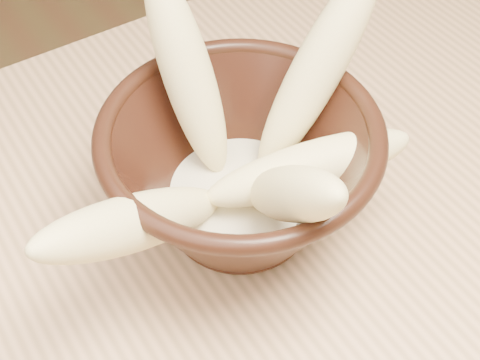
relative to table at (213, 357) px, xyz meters
The scene contains 8 objects.
table is the anchor object (origin of this frame).
bowl 0.18m from the table, 42.45° to the left, with size 0.23×0.23×0.13m.
milk_puddle 0.15m from the table, 42.45° to the left, with size 0.13×0.13×0.02m, color beige.
banana_upright 0.26m from the table, 64.30° to the left, with size 0.04×0.04×0.19m, color #F2DD8F.
banana_left 0.19m from the table, 126.70° to the left, with size 0.04×0.04×0.20m, color #F2DD8F.
banana_right 0.28m from the table, 27.49° to the left, with size 0.04×0.04×0.20m, color #F2DD8F.
banana_across 0.20m from the table, 14.76° to the left, with size 0.04×0.04×0.18m, color #F2DD8F.
banana_front 0.20m from the table, ahead, with size 0.04×0.04×0.18m, color #F2DD8F.
Camera 1 is at (-0.13, -0.25, 1.24)m, focal length 50.00 mm.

